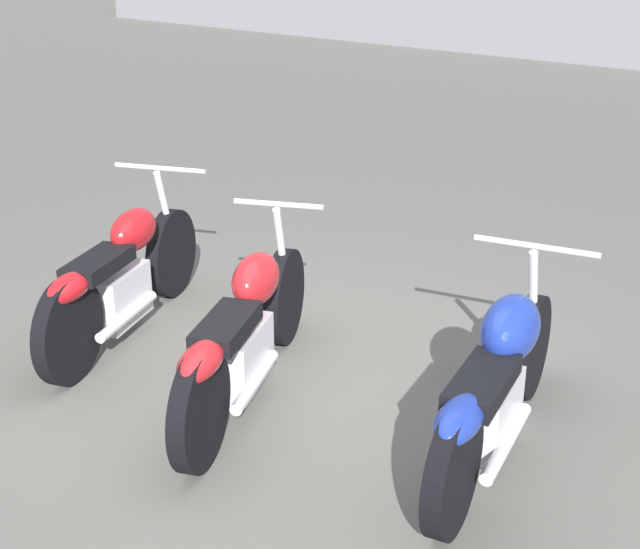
# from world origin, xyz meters

# --- Properties ---
(ground_plane) EXTENTS (60.00, 60.00, 0.00)m
(ground_plane) POSITION_xyz_m (0.00, 0.00, 0.00)
(ground_plane) COLOR #5B5954
(motorcycle_slot_0) EXTENTS (1.07, 1.97, 1.04)m
(motorcycle_slot_0) POSITION_xyz_m (-1.35, -0.09, 0.43)
(motorcycle_slot_0) COLOR black
(motorcycle_slot_0) RESTS_ON ground_plane
(motorcycle_slot_1) EXTENTS (1.11, 2.01, 1.02)m
(motorcycle_slot_1) POSITION_xyz_m (-0.08, -0.17, 0.43)
(motorcycle_slot_1) COLOR black
(motorcycle_slot_1) RESTS_ON ground_plane
(motorcycle_slot_2) EXTENTS (0.82, 2.03, 1.00)m
(motorcycle_slot_2) POSITION_xyz_m (1.34, 0.25, 0.44)
(motorcycle_slot_2) COLOR black
(motorcycle_slot_2) RESTS_ON ground_plane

